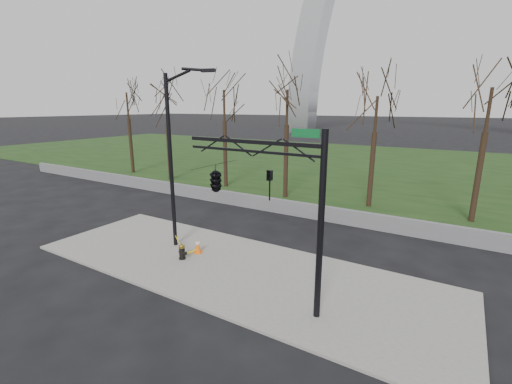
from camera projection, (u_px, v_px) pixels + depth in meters
The scene contains 10 objects.
ground at pixel (230, 269), 14.34m from camera, with size 500.00×500.00×0.00m, color black.
sidewalk at pixel (230, 267), 14.33m from camera, with size 18.00×6.00×0.10m, color slate.
grass_strip at pixel (382, 166), 39.24m from camera, with size 120.00×40.00×0.06m, color black.
guardrail at pixel (306, 210), 20.88m from camera, with size 60.00×0.30×0.90m, color #59595B.
tree_row at pixel (424, 143), 20.35m from camera, with size 57.42×4.00×8.97m.
fire_hydrant at pixel (182, 252), 14.95m from camera, with size 0.46×0.30×0.75m.
traffic_cone at pixel (198, 246), 15.59m from camera, with size 0.44×0.44×0.67m.
street_light at pixel (174, 150), 15.41m from camera, with size 2.34×0.81×8.21m.
traffic_signal_mast at pixel (233, 180), 11.67m from camera, with size 5.10×2.50×6.00m.
caution_tape at pixel (182, 245), 15.56m from camera, with size 1.55×1.03×0.39m.
Camera 1 is at (7.73, -10.68, 6.59)m, focal length 24.02 mm.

